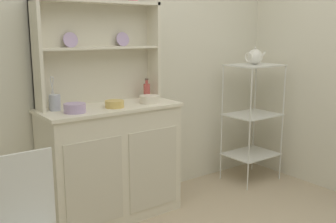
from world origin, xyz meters
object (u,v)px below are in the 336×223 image
Objects in this scene: hutch_shelf_unit at (98,45)px; bowl_mixing_large at (75,108)px; jam_bottle at (147,91)px; utensil_jar at (55,102)px; hutch_cabinet at (111,161)px; bakers_rack at (253,111)px; porcelain_teapot at (255,57)px.

bowl_mixing_large is (-0.30, -0.24, -0.41)m from hutch_shelf_unit.
utensil_jar is at bearing -179.38° from jam_bottle.
hutch_shelf_unit is at bearing 90.00° from hutch_cabinet.
bakers_rack is 1.11m from jam_bottle.
jam_bottle is (-1.07, 0.19, 0.26)m from bakers_rack.
hutch_shelf_unit reaches higher than jam_bottle.
bakers_rack is (1.45, -0.26, -0.63)m from hutch_shelf_unit.
jam_bottle is (0.69, 0.16, 0.04)m from bowl_mixing_large.
porcelain_teapot reaches higher than utensil_jar.
utensil_jar is at bearing 174.45° from porcelain_teapot.
porcelain_teapot is at bearing -9.93° from jam_bottle.
porcelain_teapot is (1.06, -0.19, 0.24)m from jam_bottle.
jam_bottle is at bearing 13.08° from bowl_mixing_large.
utensil_jar is (-0.77, -0.01, -0.01)m from jam_bottle.
bowl_mixing_large is 0.62× the size of utensil_jar.
hutch_cabinet is 1.63m from porcelain_teapot.
porcelain_teapot is at bearing -5.55° from utensil_jar.
hutch_shelf_unit reaches higher than porcelain_teapot.
bowl_mixing_large is 0.89× the size of jam_bottle.
jam_bottle is 0.70× the size of utensil_jar.
bakers_rack is at bearing -5.54° from utensil_jar.
jam_bottle is at bearing -11.53° from hutch_shelf_unit.
porcelain_teapot is (1.83, -0.18, 0.25)m from utensil_jar.
hutch_shelf_unit is at bearing 168.47° from jam_bottle.
hutch_shelf_unit reaches higher than utensil_jar.
bakers_rack is 0.50m from porcelain_teapot.
hutch_shelf_unit is 1.60m from bakers_rack.
hutch_cabinet is 0.62m from utensil_jar.
hutch_cabinet is at bearing 176.05° from porcelain_teapot.
hutch_cabinet is at bearing 13.60° from bowl_mixing_large.
hutch_shelf_unit is 0.87× the size of bakers_rack.
bowl_mixing_large is at bearing -61.80° from utensil_jar.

